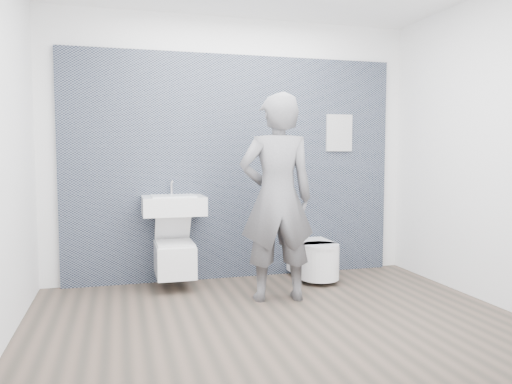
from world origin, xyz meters
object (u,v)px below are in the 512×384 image
object	(u,v)px
toilet_square	(175,257)
toilet_rounded	(315,259)
visitor	(277,198)
washbasin	(173,205)

from	to	relation	value
toilet_square	toilet_rounded	xyz separation A→B (m)	(1.48, -0.08, -0.09)
toilet_rounded	visitor	distance (m)	1.10
washbasin	visitor	xyz separation A→B (m)	(0.87, -0.68, 0.11)
visitor	toilet_square	bearing A→B (deg)	-31.00
toilet_rounded	visitor	size ratio (longest dim) A/B	0.36
toilet_square	toilet_rounded	size ratio (longest dim) A/B	0.98
washbasin	toilet_square	world-z (taller)	washbasin
washbasin	visitor	world-z (taller)	visitor
toilet_square	visitor	distance (m)	1.25
toilet_square	visitor	size ratio (longest dim) A/B	0.35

